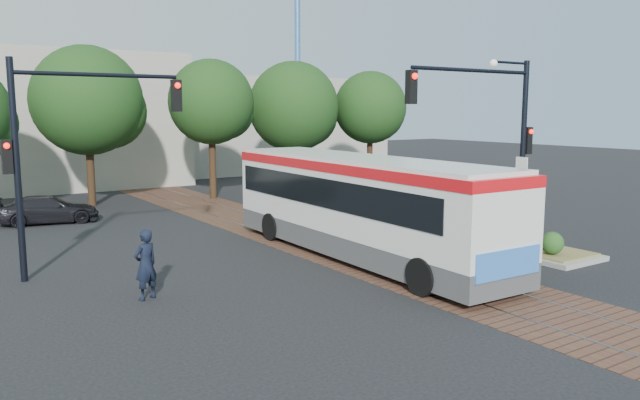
{
  "coord_description": "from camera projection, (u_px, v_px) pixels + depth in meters",
  "views": [
    {
      "loc": [
        -12.02,
        -14.19,
        4.63
      ],
      "look_at": [
        -0.35,
        3.15,
        1.6
      ],
      "focal_mm": 35.0,
      "sensor_mm": 36.0,
      "label": 1
    }
  ],
  "objects": [
    {
      "name": "trackbed",
      "position": [
        315.0,
        241.0,
        22.24
      ],
      "size": [
        3.6,
        40.0,
        0.02
      ],
      "color": "brown",
      "rests_on": "ground"
    },
    {
      "name": "city_bus",
      "position": [
        359.0,
        202.0,
        19.59
      ],
      "size": [
        2.84,
        11.93,
        3.17
      ],
      "rotation": [
        0.0,
        0.0,
        -0.03
      ],
      "color": "#444447",
      "rests_on": "ground"
    },
    {
      "name": "traffic_island",
      "position": [
        516.0,
        240.0,
        20.84
      ],
      "size": [
        2.2,
        5.2,
        1.13
      ],
      "color": "gray",
      "rests_on": "ground"
    },
    {
      "name": "parked_car",
      "position": [
        48.0,
        210.0,
        25.61
      ],
      "size": [
        4.13,
        2.22,
        1.14
      ],
      "primitive_type": "imported",
      "rotation": [
        0.0,
        0.0,
        1.41
      ],
      "color": "black",
      "rests_on": "ground"
    },
    {
      "name": "officer",
      "position": [
        146.0,
        265.0,
        15.24
      ],
      "size": [
        0.74,
        0.61,
        1.75
      ],
      "primitive_type": "imported",
      "rotation": [
        0.0,
        0.0,
        3.49
      ],
      "color": "black",
      "rests_on": "ground"
    },
    {
      "name": "ground",
      "position": [
        387.0,
        263.0,
        18.96
      ],
      "size": [
        120.0,
        120.0,
        0.0
      ],
      "primitive_type": "plane",
      "color": "black",
      "rests_on": "ground"
    },
    {
      "name": "tree_row",
      "position": [
        203.0,
        106.0,
        32.41
      ],
      "size": [
        26.4,
        5.6,
        7.67
      ],
      "color": "#382314",
      "rests_on": "ground"
    },
    {
      "name": "warehouses",
      "position": [
        105.0,
        122.0,
        41.72
      ],
      "size": [
        40.0,
        13.0,
        8.0
      ],
      "color": "#ADA899",
      "rests_on": "ground"
    },
    {
      "name": "crane",
      "position": [
        297.0,
        39.0,
        55.26
      ],
      "size": [
        8.0,
        0.5,
        18.0
      ],
      "color": "#3F72B2",
      "rests_on": "ground"
    },
    {
      "name": "signal_pole_main",
      "position": [
        499.0,
        125.0,
        19.83
      ],
      "size": [
        5.49,
        0.46,
        6.0
      ],
      "color": "black",
      "rests_on": "ground"
    },
    {
      "name": "signal_pole_left",
      "position": [
        60.0,
        138.0,
        17.06
      ],
      "size": [
        4.99,
        0.34,
        6.0
      ],
      "color": "black",
      "rests_on": "ground"
    }
  ]
}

